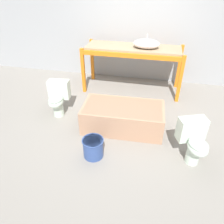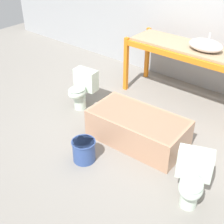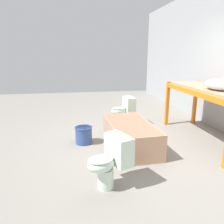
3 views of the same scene
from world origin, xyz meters
The scene contains 7 objects.
ground_plane centered at (0.00, 0.00, 0.00)m, with size 12.00×12.00×0.00m, color gray.
shelving_rack centered at (0.06, 1.24, 0.88)m, with size 2.17×0.77×1.02m.
sink_basin centered at (0.34, 1.18, 1.12)m, with size 0.55×0.37×0.27m.
bathtub_main centered at (0.12, -0.29, 0.26)m, with size 1.44×0.78×0.45m.
toilet_near centered at (1.26, -0.83, 0.37)m, with size 0.50×0.61×0.65m.
toilet_far centered at (-1.19, -0.10, 0.37)m, with size 0.42×0.56×0.65m.
bucket_white centered at (-0.20, -1.09, 0.17)m, with size 0.33×0.33×0.32m.
Camera 3 is at (3.66, -1.24, 1.60)m, focal length 35.00 mm.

